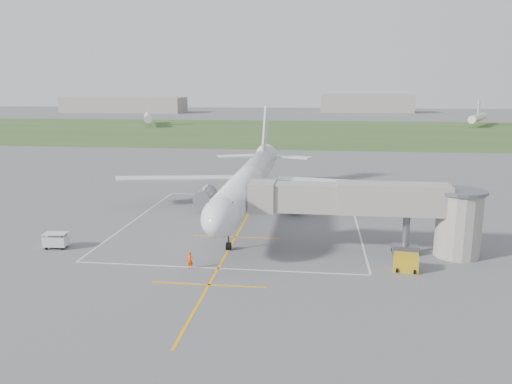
# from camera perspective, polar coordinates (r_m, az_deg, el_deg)

# --- Properties ---
(ground) EXTENTS (700.00, 700.00, 0.00)m
(ground) POSITION_cam_1_polar(r_m,az_deg,el_deg) (66.09, -0.92, -2.65)
(ground) COLOR #5B5A5D
(ground) RESTS_ON ground
(grass_strip) EXTENTS (700.00, 120.00, 0.02)m
(grass_strip) POSITION_cam_1_polar(r_m,az_deg,el_deg) (194.26, 4.48, 6.97)
(grass_strip) COLOR #355224
(grass_strip) RESTS_ON ground
(apron_markings) EXTENTS (28.20, 60.00, 0.01)m
(apron_markings) POSITION_cam_1_polar(r_m,az_deg,el_deg) (60.54, -1.69, -4.01)
(apron_markings) COLOR #EA9F0D
(apron_markings) RESTS_ON ground
(airliner) EXTENTS (38.93, 46.75, 13.52)m
(airliner) POSITION_cam_1_polar(r_m,az_deg,el_deg) (65.86, -0.84, 1.22)
(airliner) COLOR silver
(airliner) RESTS_ON ground
(jet_bridge) EXTENTS (23.40, 5.00, 7.20)m
(jet_bridge) POSITION_cam_1_polar(r_m,az_deg,el_deg) (51.67, 14.43, -1.75)
(jet_bridge) COLOR gray
(jet_bridge) RESTS_ON ground
(gpu_unit) EXTENTS (2.33, 1.77, 1.64)m
(gpu_unit) POSITION_cam_1_polar(r_m,az_deg,el_deg) (48.21, 16.76, -7.76)
(gpu_unit) COLOR gold
(gpu_unit) RESTS_ON ground
(baggage_cart) EXTENTS (2.45, 1.56, 1.65)m
(baggage_cart) POSITION_cam_1_polar(r_m,az_deg,el_deg) (56.58, -21.90, -5.16)
(baggage_cart) COLOR silver
(baggage_cart) RESTS_ON ground
(ramp_worker_nose) EXTENTS (0.62, 0.44, 1.61)m
(ramp_worker_nose) POSITION_cam_1_polar(r_m,az_deg,el_deg) (47.22, -7.54, -7.76)
(ramp_worker_nose) COLOR #FC4D07
(ramp_worker_nose) RESTS_ON ground
(ramp_worker_wing) EXTENTS (0.94, 0.86, 1.55)m
(ramp_worker_wing) POSITION_cam_1_polar(r_m,az_deg,el_deg) (67.19, -5.81, -1.79)
(ramp_worker_wing) COLOR orange
(ramp_worker_wing) RESTS_ON ground
(distant_hangars) EXTENTS (345.00, 49.00, 12.00)m
(distant_hangars) POSITION_cam_1_polar(r_m,az_deg,el_deg) (329.69, 2.79, 9.91)
(distant_hangars) COLOR gray
(distant_hangars) RESTS_ON ground
(distant_aircraft) EXTENTS (159.05, 45.46, 8.85)m
(distant_aircraft) POSITION_cam_1_polar(r_m,az_deg,el_deg) (222.50, 6.38, 8.48)
(distant_aircraft) COLOR silver
(distant_aircraft) RESTS_ON ground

